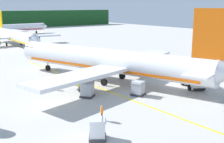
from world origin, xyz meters
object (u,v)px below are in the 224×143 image
crew_loader_left (80,85)px  crew_marshaller (52,84)px  airliner_foreground (109,61)px  crew_loader_right (102,112)px  service_truck_baggage (192,77)px  airliner_mid_apron (14,36)px  cargo_container_near (138,88)px  cargo_container_far (98,129)px  cargo_container_mid (87,90)px  airliner_far_taxiway (10,28)px

crew_loader_left → crew_marshaller: bearing=125.0°
airliner_foreground → crew_loader_left: size_ratio=23.39×
crew_marshaller → crew_loader_right: crew_loader_right is taller
service_truck_baggage → crew_marshaller: (-17.91, 11.41, -0.60)m
airliner_mid_apron → cargo_container_near: airliner_mid_apron is taller
airliner_foreground → cargo_container_near: airliner_foreground is taller
cargo_container_far → crew_marshaller: cargo_container_far is taller
airliner_foreground → cargo_container_mid: bearing=-146.0°
cargo_container_near → airliner_mid_apron: bearing=85.4°
airliner_far_taxiway → crew_marshaller: size_ratio=21.23×
cargo_container_far → crew_loader_right: cargo_container_far is taller
airliner_far_taxiway → crew_marshaller: bearing=-105.6°
airliner_mid_apron → cargo_container_far: bearing=-104.0°
airliner_mid_apron → service_truck_baggage: (4.74, -62.97, -1.43)m
airliner_far_taxiway → cargo_container_near: size_ratio=15.89×
service_truck_baggage → crew_loader_right: bearing=-171.3°
cargo_container_near → cargo_container_far: bearing=-147.2°
airliner_foreground → crew_loader_right: (-10.86, -13.11, -2.38)m
airliner_foreground → crew_loader_right: 17.19m
airliner_foreground → crew_marshaller: airliner_foreground is taller
crew_marshaller → crew_loader_right: bearing=-94.9°
airliner_mid_apron → crew_marshaller: airliner_mid_apron is taller
crew_loader_right → cargo_container_near: bearing=25.4°
crew_marshaller → airliner_mid_apron: bearing=75.7°
airliner_mid_apron → crew_loader_right: (-14.38, -65.89, -1.97)m
cargo_container_far → crew_loader_right: 4.60m
airliner_mid_apron → crew_marshaller: 53.24m
cargo_container_mid → crew_marshaller: 6.63m
airliner_foreground → crew_loader_left: bearing=-161.2°
cargo_container_far → crew_marshaller: size_ratio=1.40×
airliner_mid_apron → crew_loader_left: airliner_mid_apron is taller
crew_loader_right → service_truck_baggage: bearing=8.7°
crew_loader_right → airliner_foreground: bearing=50.4°
cargo_container_mid → crew_marshaller: size_ratio=1.46×
service_truck_baggage → cargo_container_mid: (-15.71, 5.16, -0.58)m
airliner_mid_apron → crew_marshaller: size_ratio=22.74×
cargo_container_far → crew_loader_left: (6.74, 14.21, 0.03)m
cargo_container_far → crew_loader_left: size_ratio=1.29×
crew_marshaller → cargo_container_near: bearing=-50.3°
cargo_container_near → crew_loader_right: bearing=-154.6°
airliner_foreground → cargo_container_mid: size_ratio=17.23×
cargo_container_mid → crew_loader_right: size_ratio=1.37×
airliner_foreground → cargo_container_mid: 9.30m
airliner_mid_apron → cargo_container_far: airliner_mid_apron is taller
airliner_foreground → cargo_container_far: airliner_foreground is taller
airliner_foreground → service_truck_baggage: airliner_foreground is taller
crew_marshaller → cargo_container_far: bearing=-103.2°
airliner_foreground → airliner_mid_apron: size_ratio=1.11×
cargo_container_far → cargo_container_near: bearing=32.8°
service_truck_baggage → airliner_far_taxiway: bearing=86.3°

